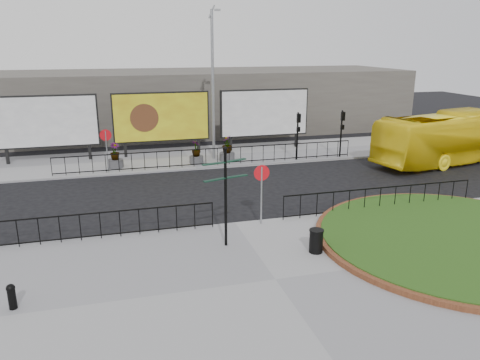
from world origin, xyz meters
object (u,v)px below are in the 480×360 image
object	(u,v)px
bollard	(12,295)
planter_c	(227,151)
planter_a	(115,158)
bus	(454,137)
billboard_mid	(161,117)
litter_bin	(316,241)
fingerpost_sign	(225,187)
planter_b	(196,154)
lamp_post	(213,84)

from	to	relation	value
bollard	planter_c	bearing A→B (deg)	56.85
bollard	planter_c	size ratio (longest dim) A/B	0.48
planter_c	planter_a	bearing A→B (deg)	179.51
bus	bollard	bearing A→B (deg)	103.56
bus	planter_a	world-z (taller)	bus
billboard_mid	bollard	size ratio (longest dim) A/B	8.24
litter_bin	planter_a	distance (m)	15.40
fingerpost_sign	litter_bin	size ratio (longest dim) A/B	4.33
planter_a	bus	bearing A→B (deg)	-10.35
bus	planter_b	world-z (taller)	bus
planter_a	billboard_mid	bearing A→B (deg)	39.84
lamp_post	fingerpost_sign	world-z (taller)	lamp_post
billboard_mid	planter_c	world-z (taller)	billboard_mid
litter_bin	lamp_post	bearing A→B (deg)	92.08
billboard_mid	planter_b	bearing A→B (deg)	-58.53
planter_c	planter_b	bearing A→B (deg)	-174.79
billboard_mid	planter_b	distance (m)	3.81
planter_c	billboard_mid	bearing A→B (deg)	144.62
fingerpost_sign	planter_b	size ratio (longest dim) A/B	2.61
planter_a	fingerpost_sign	bearing A→B (deg)	-73.51
litter_bin	planter_a	world-z (taller)	planter_a
bus	planter_c	world-z (taller)	bus
billboard_mid	fingerpost_sign	size ratio (longest dim) A/B	1.68
bollard	billboard_mid	bearing A→B (deg)	70.92
lamp_post	planter_c	size ratio (longest dim) A/B	5.83
bus	planter_b	xyz separation A→B (m)	(-15.61, 3.49, -0.91)
bollard	planter_a	xyz separation A→B (m)	(3.02, 15.06, 0.16)
planter_b	bus	bearing A→B (deg)	-12.59
lamp_post	litter_bin	size ratio (longest dim) A/B	10.85
bollard	litter_bin	world-z (taller)	litter_bin
bus	planter_c	distance (m)	14.14
litter_bin	planter_a	xyz separation A→B (m)	(-6.61, 13.90, 0.14)
bus	planter_c	bearing A→B (deg)	62.69
litter_bin	fingerpost_sign	bearing A→B (deg)	154.15
billboard_mid	fingerpost_sign	world-z (taller)	billboard_mid
planter_b	billboard_mid	bearing A→B (deg)	121.47
planter_c	bus	bearing A→B (deg)	-15.06
bollard	lamp_post	bearing A→B (deg)	59.82
fingerpost_sign	planter_a	distance (m)	13.13
lamp_post	planter_c	distance (m)	4.19
bus	fingerpost_sign	bearing A→B (deg)	105.41
planter_b	planter_c	xyz separation A→B (m)	(1.98, 0.18, 0.07)
lamp_post	bollard	xyz separation A→B (m)	(-9.10, -15.66, -4.29)
litter_bin	planter_c	xyz separation A→B (m)	(0.17, 13.84, 0.19)
litter_bin	planter_b	distance (m)	13.78
billboard_mid	litter_bin	world-z (taller)	billboard_mid
bollard	bus	distance (m)	26.05
fingerpost_sign	litter_bin	world-z (taller)	fingerpost_sign
fingerpost_sign	bus	distance (m)	18.89
bollard	litter_bin	bearing A→B (deg)	6.85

